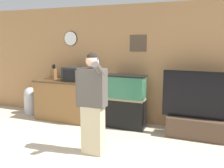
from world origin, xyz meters
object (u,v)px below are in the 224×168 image
at_px(microwave, 74,74).
at_px(aquarium_on_stand, 126,102).
at_px(tv_on_stand, 199,119).
at_px(trash_bin, 30,100).
at_px(knife_block, 54,74).
at_px(person_standing, 92,103).
at_px(counter_island, 67,100).

xyz_separation_m(microwave, aquarium_on_stand, (1.22, 0.02, -0.52)).
relative_size(aquarium_on_stand, tv_on_stand, 0.81).
xyz_separation_m(aquarium_on_stand, trash_bin, (-2.55, 0.06, -0.22)).
bearing_deg(microwave, knife_block, 173.73).
distance_m(person_standing, trash_bin, 2.90).
height_order(knife_block, person_standing, person_standing).
relative_size(microwave, tv_on_stand, 0.33).
relative_size(microwave, knife_block, 1.30).
bearing_deg(aquarium_on_stand, trash_bin, 178.64).
height_order(aquarium_on_stand, trash_bin, aquarium_on_stand).
bearing_deg(knife_block, aquarium_on_stand, -1.55).
relative_size(knife_block, tv_on_stand, 0.25).
distance_m(knife_block, person_standing, 2.25).
height_order(person_standing, trash_bin, person_standing).
bearing_deg(person_standing, microwave, 129.37).
bearing_deg(knife_block, tv_on_stand, -1.63).
relative_size(tv_on_stand, trash_bin, 2.07).
bearing_deg(person_standing, aquarium_on_stand, 86.28).
bearing_deg(tv_on_stand, aquarium_on_stand, 178.27).
height_order(knife_block, tv_on_stand, knife_block).
distance_m(tv_on_stand, trash_bin, 4.02).
relative_size(counter_island, trash_bin, 2.17).
distance_m(counter_island, person_standing, 1.98).
height_order(aquarium_on_stand, tv_on_stand, tv_on_stand).
distance_m(microwave, knife_block, 0.60).
distance_m(aquarium_on_stand, trash_bin, 2.56).
bearing_deg(aquarium_on_stand, knife_block, 178.45).
height_order(microwave, tv_on_stand, tv_on_stand).
relative_size(person_standing, trash_bin, 2.45).
relative_size(aquarium_on_stand, trash_bin, 1.67).
bearing_deg(knife_block, trash_bin, 179.11).
height_order(tv_on_stand, trash_bin, tv_on_stand).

